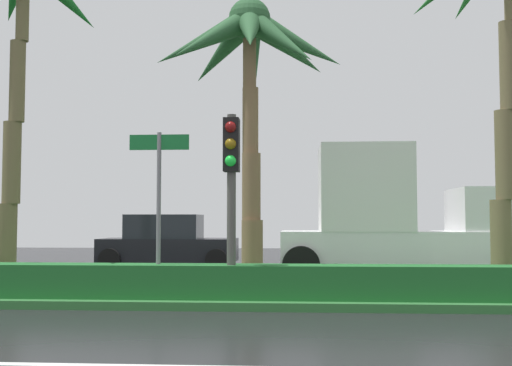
# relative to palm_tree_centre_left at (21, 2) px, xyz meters

# --- Properties ---
(ground_plane) EXTENTS (90.00, 42.00, 0.10)m
(ground_plane) POSITION_rel_palm_tree_centre_left_xyz_m (2.62, 0.73, -6.29)
(ground_plane) COLOR black
(median_strip) EXTENTS (85.50, 4.00, 0.15)m
(median_strip) POSITION_rel_palm_tree_centre_left_xyz_m (2.62, -0.27, -6.17)
(median_strip) COLOR #2D6B33
(median_strip) RESTS_ON ground_plane
(median_hedge) EXTENTS (76.50, 0.70, 0.60)m
(median_hedge) POSITION_rel_palm_tree_centre_left_xyz_m (2.62, -1.67, -5.79)
(median_hedge) COLOR #1E6028
(median_hedge) RESTS_ON median_strip
(palm_tree_centre_left) EXTENTS (4.53, 4.17, 7.53)m
(palm_tree_centre_left) POSITION_rel_palm_tree_centre_left_xyz_m (0.00, 0.00, 0.00)
(palm_tree_centre_left) COLOR brown
(palm_tree_centre_left) RESTS_ON median_strip
(palm_tree_centre) EXTENTS (4.18, 4.15, 6.14)m
(palm_tree_centre) POSITION_rel_palm_tree_centre_left_xyz_m (4.94, 0.24, -1.18)
(palm_tree_centre) COLOR brown
(palm_tree_centre) RESTS_ON median_strip
(traffic_signal_median_right) EXTENTS (0.28, 0.43, 3.29)m
(traffic_signal_median_right) POSITION_rel_palm_tree_centre_left_xyz_m (4.76, -1.82, -3.83)
(traffic_signal_median_right) COLOR #4C4C47
(traffic_signal_median_right) RESTS_ON median_strip
(street_name_sign) EXTENTS (1.10, 0.08, 3.00)m
(street_name_sign) POSITION_rel_palm_tree_centre_left_xyz_m (3.41, -1.63, -4.16)
(street_name_sign) COLOR slate
(street_name_sign) RESTS_ON median_strip
(car_in_traffic_second) EXTENTS (4.30, 2.02, 1.72)m
(car_in_traffic_second) POSITION_rel_palm_tree_centre_left_xyz_m (1.78, 7.00, -5.42)
(car_in_traffic_second) COLOR black
(car_in_traffic_second) RESTS_ON ground_plane
(box_truck_lead) EXTENTS (6.40, 2.64, 3.46)m
(box_truck_lead) POSITION_rel_palm_tree_centre_left_xyz_m (8.64, 3.62, -4.70)
(box_truck_lead) COLOR white
(box_truck_lead) RESTS_ON ground_plane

